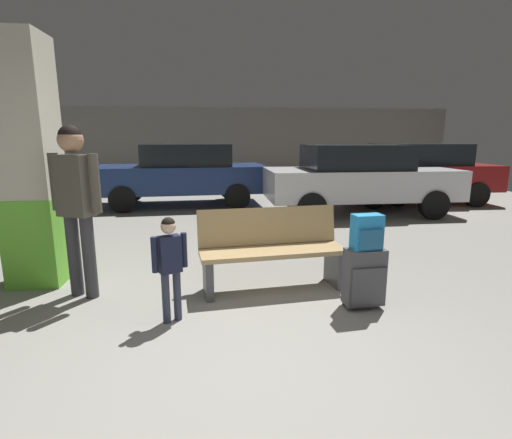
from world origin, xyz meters
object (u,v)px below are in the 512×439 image
object	(u,v)px
parked_car_side	(412,171)
parked_car_far	(183,173)
bench	(272,250)
suitcase	(364,277)
child	(170,258)
parked_car_near	(358,177)
adult	(76,194)
structural_pillar	(30,165)
backpack_bright	(367,232)

from	to	relation	value
parked_car_side	parked_car_far	distance (m)	5.89
bench	suitcase	world-z (taller)	bench
child	parked_car_side	bearing A→B (deg)	48.96
bench	parked_car_near	distance (m)	4.88
child	parked_car_far	world-z (taller)	parked_car_far
bench	parked_car_side	size ratio (longest dim) A/B	0.40
adult	suitcase	bearing A→B (deg)	-11.39
structural_pillar	backpack_bright	xyz separation A→B (m)	(3.49, -1.07, -0.59)
adult	backpack_bright	bearing A→B (deg)	-11.40
adult	parked_car_side	size ratio (longest dim) A/B	0.43
bench	backpack_bright	xyz separation A→B (m)	(0.83, -0.62, 0.33)
parked_car_side	parked_car_far	xyz separation A→B (m)	(-5.89, 0.15, 0.00)
backpack_bright	parked_car_near	bearing A→B (deg)	70.94
backpack_bright	adult	distance (m)	2.93
bench	child	distance (m)	1.27
parked_car_side	parked_car_near	size ratio (longest dim) A/B	0.99
bench	parked_car_near	size ratio (longest dim) A/B	0.40
bench	adult	xyz separation A→B (m)	(-2.02, -0.05, 0.66)
structural_pillar	backpack_bright	bearing A→B (deg)	-17.06
backpack_bright	child	size ratio (longest dim) A/B	0.35
bench	adult	size ratio (longest dim) A/B	0.93
child	backpack_bright	bearing A→B (deg)	3.38
child	parked_car_far	xyz separation A→B (m)	(-0.45, 6.39, 0.20)
structural_pillar	parked_car_side	size ratio (longest dim) A/B	0.67
parked_car_side	bench	bearing A→B (deg)	-128.69
bench	structural_pillar	bearing A→B (deg)	170.41
bench	suitcase	distance (m)	1.05
child	adult	size ratio (longest dim) A/B	0.55
suitcase	parked_car_side	world-z (taller)	parked_car_side
suitcase	backpack_bright	distance (m)	0.45
structural_pillar	child	size ratio (longest dim) A/B	2.81
structural_pillar	parked_car_far	distance (m)	5.38
bench	parked_car_side	distance (m)	7.08
child	parked_car_near	bearing A→B (deg)	54.43
adult	parked_car_far	bearing A→B (deg)	84.50
parked_car_side	backpack_bright	bearing A→B (deg)	-120.29
adult	parked_car_near	distance (m)	6.19
parked_car_far	adult	bearing A→B (deg)	-95.50
structural_pillar	backpack_bright	distance (m)	3.70
bench	backpack_bright	world-z (taller)	backpack_bright
backpack_bright	parked_car_side	size ratio (longest dim) A/B	0.08
structural_pillar	backpack_bright	world-z (taller)	structural_pillar
suitcase	parked_car_side	bearing A→B (deg)	59.70
bench	parked_car_far	distance (m)	5.86
bench	parked_car_far	world-z (taller)	parked_car_far
structural_pillar	parked_car_side	xyz separation A→B (m)	(7.08, 5.07, -0.56)
parked_car_side	structural_pillar	bearing A→B (deg)	-144.40
adult	parked_car_near	bearing A→B (deg)	43.14
suitcase	parked_car_far	world-z (taller)	parked_car_far
child	parked_car_side	size ratio (longest dim) A/B	0.24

